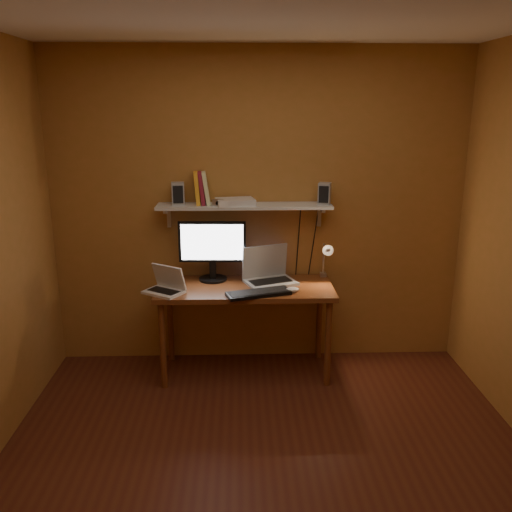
{
  "coord_description": "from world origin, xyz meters",
  "views": [
    {
      "loc": [
        -0.16,
        -2.81,
        2.14
      ],
      "look_at": [
        -0.03,
        1.18,
        1.03
      ],
      "focal_mm": 38.0,
      "sensor_mm": 36.0,
      "label": 1
    }
  ],
  "objects_px": {
    "monitor": "(212,248)",
    "router": "(235,202)",
    "mouse": "(292,290)",
    "speaker_right": "(324,193)",
    "desk": "(245,296)",
    "wall_shelf": "(244,206)",
    "speaker_left": "(178,194)",
    "netbook": "(166,285)",
    "keyboard": "(259,293)",
    "laptop": "(268,273)",
    "shelf_camera": "(218,203)",
    "desk_lamp": "(326,256)"
  },
  "relations": [
    {
      "from": "monitor",
      "to": "router",
      "type": "height_order",
      "value": "router"
    },
    {
      "from": "mouse",
      "to": "speaker_right",
      "type": "xyz_separation_m",
      "value": [
        0.28,
        0.34,
        0.69
      ]
    },
    {
      "from": "desk",
      "to": "mouse",
      "type": "distance_m",
      "value": 0.41
    },
    {
      "from": "wall_shelf",
      "to": "speaker_left",
      "type": "distance_m",
      "value": 0.54
    },
    {
      "from": "speaker_left",
      "to": "netbook",
      "type": "bearing_deg",
      "value": -111.07
    },
    {
      "from": "keyboard",
      "to": "speaker_right",
      "type": "relative_size",
      "value": 2.84
    },
    {
      "from": "netbook",
      "to": "desk",
      "type": "bearing_deg",
      "value": 44.56
    },
    {
      "from": "mouse",
      "to": "wall_shelf",
      "type": "bearing_deg",
      "value": 130.6
    },
    {
      "from": "laptop",
      "to": "speaker_right",
      "type": "height_order",
      "value": "speaker_right"
    },
    {
      "from": "speaker_right",
      "to": "keyboard",
      "type": "bearing_deg",
      "value": -127.44
    },
    {
      "from": "laptop",
      "to": "desk",
      "type": "bearing_deg",
      "value": -169.35
    },
    {
      "from": "shelf_camera",
      "to": "desk",
      "type": "bearing_deg",
      "value": -29.88
    },
    {
      "from": "netbook",
      "to": "keyboard",
      "type": "height_order",
      "value": "netbook"
    },
    {
      "from": "netbook",
      "to": "mouse",
      "type": "distance_m",
      "value": 0.97
    },
    {
      "from": "router",
      "to": "speaker_right",
      "type": "bearing_deg",
      "value": 0.57
    },
    {
      "from": "speaker_left",
      "to": "router",
      "type": "relative_size",
      "value": 0.59
    },
    {
      "from": "mouse",
      "to": "desk_lamp",
      "type": "bearing_deg",
      "value": 37.37
    },
    {
      "from": "wall_shelf",
      "to": "mouse",
      "type": "relative_size",
      "value": 12.95
    },
    {
      "from": "keyboard",
      "to": "speaker_left",
      "type": "height_order",
      "value": "speaker_left"
    },
    {
      "from": "laptop",
      "to": "desk_lamp",
      "type": "relative_size",
      "value": 1.23
    },
    {
      "from": "monitor",
      "to": "mouse",
      "type": "xyz_separation_m",
      "value": [
        0.63,
        -0.32,
        -0.26
      ]
    },
    {
      "from": "speaker_left",
      "to": "wall_shelf",
      "type": "bearing_deg",
      "value": -7.91
    },
    {
      "from": "wall_shelf",
      "to": "keyboard",
      "type": "distance_m",
      "value": 0.73
    },
    {
      "from": "mouse",
      "to": "desk_lamp",
      "type": "height_order",
      "value": "desk_lamp"
    },
    {
      "from": "speaker_right",
      "to": "laptop",
      "type": "bearing_deg",
      "value": -154.55
    },
    {
      "from": "keyboard",
      "to": "netbook",
      "type": "bearing_deg",
      "value": 155.95
    },
    {
      "from": "mouse",
      "to": "desk",
      "type": "bearing_deg",
      "value": 151.5
    },
    {
      "from": "desk",
      "to": "wall_shelf",
      "type": "distance_m",
      "value": 0.72
    },
    {
      "from": "desk",
      "to": "netbook",
      "type": "relative_size",
      "value": 3.98
    },
    {
      "from": "desk",
      "to": "laptop",
      "type": "xyz_separation_m",
      "value": [
        0.19,
        0.11,
        0.16
      ]
    },
    {
      "from": "laptop",
      "to": "keyboard",
      "type": "bearing_deg",
      "value": -125.94
    },
    {
      "from": "netbook",
      "to": "router",
      "type": "distance_m",
      "value": 0.85
    },
    {
      "from": "speaker_left",
      "to": "shelf_camera",
      "type": "xyz_separation_m",
      "value": [
        0.32,
        -0.08,
        -0.06
      ]
    },
    {
      "from": "monitor",
      "to": "shelf_camera",
      "type": "distance_m",
      "value": 0.38
    },
    {
      "from": "monitor",
      "to": "laptop",
      "type": "xyz_separation_m",
      "value": [
        0.45,
        -0.05,
        -0.2
      ]
    },
    {
      "from": "netbook",
      "to": "speaker_right",
      "type": "height_order",
      "value": "speaker_right"
    },
    {
      "from": "mouse",
      "to": "desk_lamp",
      "type": "relative_size",
      "value": 0.29
    },
    {
      "from": "monitor",
      "to": "mouse",
      "type": "bearing_deg",
      "value": -25.16
    },
    {
      "from": "desk",
      "to": "laptop",
      "type": "relative_size",
      "value": 3.03
    },
    {
      "from": "netbook",
      "to": "shelf_camera",
      "type": "distance_m",
      "value": 0.76
    },
    {
      "from": "wall_shelf",
      "to": "router",
      "type": "relative_size",
      "value": 4.69
    },
    {
      "from": "desk_lamp",
      "to": "speaker_right",
      "type": "xyz_separation_m",
      "value": [
        -0.02,
        0.06,
        0.5
      ]
    },
    {
      "from": "speaker_right",
      "to": "router",
      "type": "height_order",
      "value": "speaker_right"
    },
    {
      "from": "desk",
      "to": "keyboard",
      "type": "xyz_separation_m",
      "value": [
        0.1,
        -0.21,
        0.1
      ]
    },
    {
      "from": "netbook",
      "to": "router",
      "type": "relative_size",
      "value": 1.18
    },
    {
      "from": "wall_shelf",
      "to": "speaker_right",
      "type": "xyz_separation_m",
      "value": [
        0.64,
        -0.01,
        0.1
      ]
    },
    {
      "from": "wall_shelf",
      "to": "desk_lamp",
      "type": "xyz_separation_m",
      "value": [
        0.66,
        -0.07,
        -0.4
      ]
    },
    {
      "from": "router",
      "to": "mouse",
      "type": "bearing_deg",
      "value": -37.3
    },
    {
      "from": "shelf_camera",
      "to": "router",
      "type": "xyz_separation_m",
      "value": [
        0.13,
        0.06,
        -0.0
      ]
    },
    {
      "from": "monitor",
      "to": "desk_lamp",
      "type": "relative_size",
      "value": 1.45
    }
  ]
}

